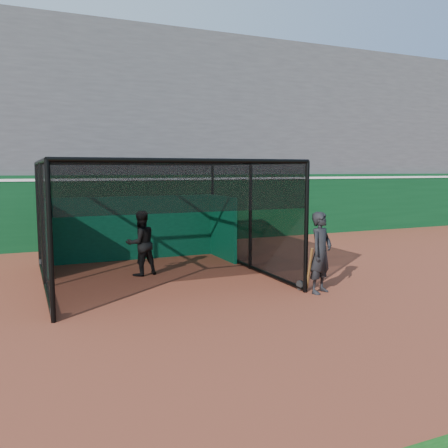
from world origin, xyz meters
name	(u,v)px	position (x,y,z in m)	size (l,w,h in m)	color
ground	(236,306)	(0.00, 0.00, 0.00)	(120.00, 120.00, 0.00)	brown
outfield_wall	(137,209)	(0.00, 8.50, 1.29)	(50.00, 0.50, 2.50)	#0A3919
grandstand	(115,127)	(0.00, 12.27, 4.48)	(50.00, 7.85, 8.95)	#4C4C4F
batting_cage	(156,221)	(-0.76, 3.11, 1.43)	(5.32, 5.52, 2.86)	black
batter	(141,243)	(-1.05, 3.49, 0.83)	(0.80, 0.63, 1.65)	black
on_deck_player	(321,253)	(2.13, 0.22, 0.89)	(0.77, 0.67, 1.78)	black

